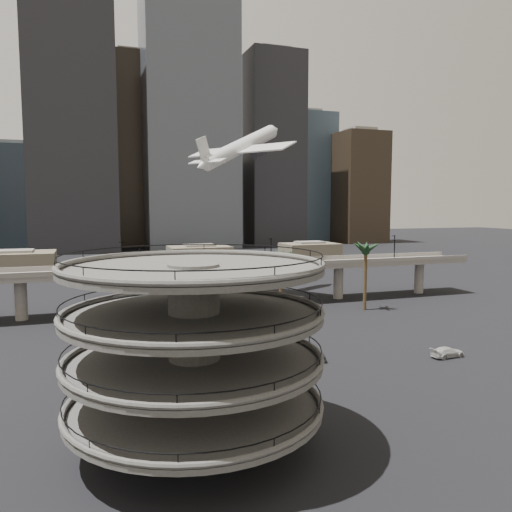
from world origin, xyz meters
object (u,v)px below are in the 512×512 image
object	(u,v)px
airborne_jet	(241,147)
car_a	(249,361)
car_c	(448,352)
overpass	(196,273)
parking_ramp	(194,338)
car_b	(308,356)

from	to	relation	value
airborne_jet	car_a	bearing A→B (deg)	-140.02
car_c	overpass	bearing A→B (deg)	26.60
parking_ramp	car_c	bearing A→B (deg)	20.15
car_c	car_a	bearing A→B (deg)	76.37
airborne_jet	car_b	world-z (taller)	airborne_jet
parking_ramp	car_b	size ratio (longest dim) A/B	4.65
parking_ramp	airborne_jet	size ratio (longest dim) A/B	0.81
car_b	car_c	world-z (taller)	car_b
overpass	car_c	size ratio (longest dim) A/B	26.15
car_b	car_c	bearing A→B (deg)	-84.58
car_c	car_b	bearing A→B (deg)	73.38
car_a	overpass	bearing A→B (deg)	15.79
parking_ramp	car_c	size ratio (longest dim) A/B	4.47
overpass	car_c	bearing A→B (deg)	-59.84
car_b	parking_ramp	bearing A→B (deg)	152.21
car_b	car_c	xyz separation A→B (m)	(19.35, -4.48, -0.06)
car_a	car_b	world-z (taller)	car_a
airborne_jet	car_a	size ratio (longest dim) A/B	5.81
parking_ramp	overpass	distance (m)	60.46
parking_ramp	car_a	distance (m)	24.07
car_b	airborne_jet	bearing A→B (deg)	10.88
parking_ramp	car_c	world-z (taller)	parking_ramp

